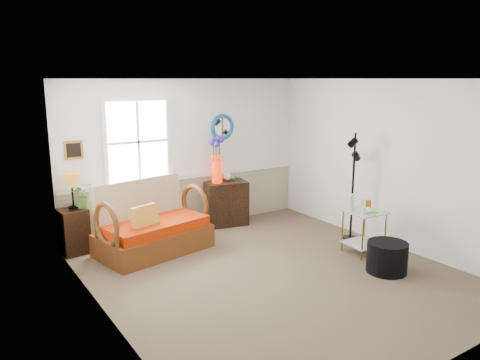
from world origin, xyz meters
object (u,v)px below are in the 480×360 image
cabinet (225,203)px  lamp_stand (74,231)px  loveseat (153,218)px  floor_lamp (353,187)px  ottoman (387,257)px  side_table (364,232)px

cabinet → lamp_stand: bearing=-169.0°
loveseat → lamp_stand: loveseat is taller
floor_lamp → ottoman: bearing=-109.6°
loveseat → cabinet: (1.64, 0.58, -0.14)m
loveseat → lamp_stand: (-1.03, 0.62, -0.19)m
floor_lamp → ottoman: 1.52m
loveseat → cabinet: loveseat is taller
ottoman → cabinet: bearing=103.2°
cabinet → floor_lamp: bearing=-42.5°
side_table → ottoman: size_ratio=1.20×
lamp_stand → cabinet: (2.67, -0.04, 0.05)m
loveseat → side_table: loveseat is taller
lamp_stand → cabinet: cabinet is taller
side_table → floor_lamp: floor_lamp is taller
cabinet → ottoman: bearing=-64.9°
loveseat → cabinet: 1.74m
side_table → ottoman: 0.74m
loveseat → floor_lamp: bearing=-34.0°
loveseat → side_table: bearing=-45.4°
ottoman → loveseat: bearing=133.6°
loveseat → ottoman: 3.43m
loveseat → ottoman: loveseat is taller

